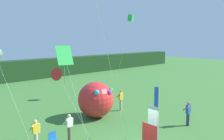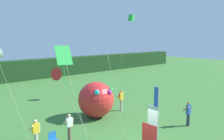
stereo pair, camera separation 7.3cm
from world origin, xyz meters
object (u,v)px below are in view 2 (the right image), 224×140
object	(u,v)px
person_mid_field	(69,127)
person_far_left	(188,113)
person_far_right	(121,100)
folding_chair	(53,139)
inflatable_balloon	(96,100)
banner_flag	(153,123)
kite_green_box_2	(131,18)
kite_red_delta_3	(58,74)
kite_green_diamond_4	(65,63)
person_near_banner	(36,133)

from	to	relation	value
person_mid_field	person_far_left	xyz separation A→B (m)	(7.48, -3.50, 0.03)
person_far_right	folding_chair	distance (m)	8.00
person_mid_field	person_far_right	bearing A→B (deg)	18.49
person_far_left	folding_chair	size ratio (longest dim) A/B	1.94
person_mid_field	inflatable_balloon	world-z (taller)	inflatable_balloon
person_far_right	person_mid_field	bearing A→B (deg)	-161.51
banner_flag	person_far_left	size ratio (longest dim) A/B	2.19
banner_flag	person_far_left	world-z (taller)	banner_flag
person_far_right	kite_green_box_2	xyz separation A→B (m)	(4.28, 2.86, 7.14)
person_mid_field	person_far_right	distance (m)	6.93
person_far_left	person_far_right	distance (m)	5.77
person_far_right	kite_red_delta_3	xyz separation A→B (m)	(-7.01, -1.82, 3.09)
person_mid_field	inflatable_balloon	bearing A→B (deg)	30.40
person_far_right	kite_green_box_2	size ratio (longest dim) A/B	0.21
folding_chair	kite_red_delta_3	world-z (taller)	kite_red_delta_3
kite_green_diamond_4	banner_flag	bearing A→B (deg)	-5.41
banner_flag	kite_green_box_2	xyz separation A→B (m)	(8.72, 9.56, 6.28)
person_far_left	inflatable_balloon	bearing A→B (deg)	121.31
folding_chair	person_far_right	bearing A→B (deg)	16.40
person_near_banner	person_far_left	xyz separation A→B (m)	(9.36, -3.96, 0.03)
person_mid_field	kite_green_diamond_4	world-z (taller)	kite_green_diamond_4
person_near_banner	kite_green_box_2	distance (m)	15.32
folding_chair	kite_green_diamond_4	size ratio (longest dim) A/B	0.15
person_far_left	kite_red_delta_3	xyz separation A→B (m)	(-7.93, 3.87, 3.11)
kite_green_diamond_4	person_far_right	bearing A→B (deg)	34.03
kite_green_box_2	kite_green_diamond_4	world-z (taller)	kite_green_box_2
banner_flag	kite_red_delta_3	bearing A→B (deg)	117.83
person_near_banner	kite_green_box_2	world-z (taller)	kite_green_box_2
person_mid_field	kite_red_delta_3	size ratio (longest dim) A/B	0.38
person_near_banner	kite_red_delta_3	bearing A→B (deg)	-3.52
kite_red_delta_3	inflatable_balloon	bearing A→B (deg)	23.88
folding_chair	kite_red_delta_3	xyz separation A→B (m)	(0.66, 0.43, 3.52)
person_near_banner	kite_green_box_2	xyz separation A→B (m)	(12.72, 4.60, 7.19)
person_near_banner	kite_red_delta_3	xyz separation A→B (m)	(1.44, -0.09, 3.14)
person_far_left	kite_green_diamond_4	distance (m)	11.02
person_far_right	kite_green_diamond_4	xyz separation A→B (m)	(-9.24, -6.24, 4.25)
person_far_right	inflatable_balloon	world-z (taller)	inflatable_balloon
person_far_right	kite_green_diamond_4	world-z (taller)	kite_green_diamond_4
banner_flag	folding_chair	world-z (taller)	banner_flag
banner_flag	folding_chair	distance (m)	5.63
inflatable_balloon	person_mid_field	bearing A→B (deg)	-149.60
banner_flag	person_mid_field	world-z (taller)	banner_flag
person_near_banner	inflatable_balloon	distance (m)	6.13
person_far_right	kite_green_box_2	bearing A→B (deg)	33.82
person_far_left	folding_chair	xyz separation A→B (m)	(-8.58, 3.44, -0.41)
kite_green_box_2	folding_chair	bearing A→B (deg)	-156.79
kite_green_box_2	person_mid_field	bearing A→B (deg)	-154.98
banner_flag	person_near_banner	bearing A→B (deg)	128.95
person_near_banner	kite_green_box_2	bearing A→B (deg)	19.88
person_far_right	folding_chair	bearing A→B (deg)	-163.60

